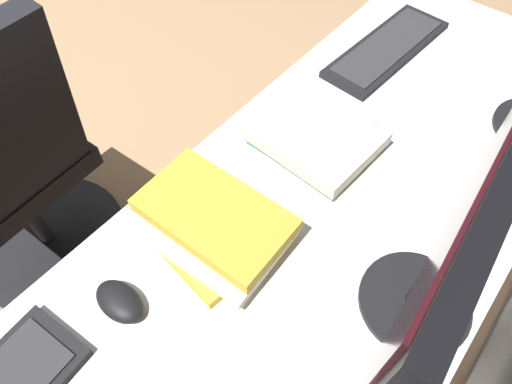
% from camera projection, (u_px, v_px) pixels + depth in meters
% --- Properties ---
extents(floor_plane, '(5.39, 5.39, 0.00)m').
position_uv_depth(floor_plane, '(4.00, 83.00, 2.27)').
color(floor_plane, '#9E7A56').
extents(desk, '(2.20, 0.68, 0.73)m').
position_uv_depth(desk, '(275.00, 288.00, 0.91)').
color(desk, white).
rests_on(desk, ground).
extents(monitor_primary, '(0.57, 0.20, 0.43)m').
position_uv_depth(monitor_primary, '(463.00, 232.00, 0.62)').
color(monitor_primary, black).
rests_on(monitor_primary, desk).
extents(keyboard_main, '(0.43, 0.17, 0.02)m').
position_uv_depth(keyboard_main, '(387.00, 48.00, 1.24)').
color(keyboard_main, black).
rests_on(keyboard_main, desk).
extents(mouse_main, '(0.06, 0.10, 0.03)m').
position_uv_depth(mouse_main, '(120.00, 301.00, 0.81)').
color(mouse_main, black).
rests_on(mouse_main, desk).
extents(book_stack_near, '(0.25, 0.28, 0.05)m').
position_uv_depth(book_stack_near, '(315.00, 134.00, 1.03)').
color(book_stack_near, '#3D8456').
rests_on(book_stack_near, desk).
extents(book_stack_far, '(0.24, 0.30, 0.08)m').
position_uv_depth(book_stack_far, '(218.00, 226.00, 0.87)').
color(book_stack_far, gold).
rests_on(book_stack_far, desk).
extents(office_chair, '(0.56, 0.56, 0.97)m').
position_uv_depth(office_chair, '(13.00, 181.00, 1.33)').
color(office_chair, black).
rests_on(office_chair, ground).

